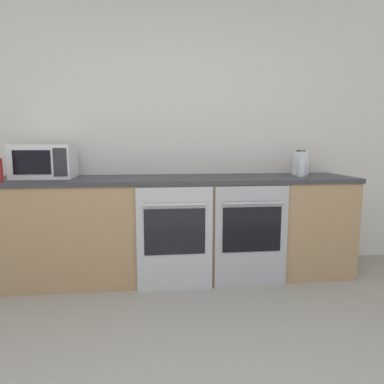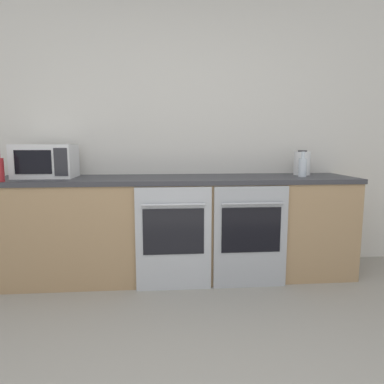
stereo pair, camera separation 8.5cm
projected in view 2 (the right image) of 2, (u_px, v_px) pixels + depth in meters
name	position (u px, v px, depth m)	size (l,w,h in m)	color
wall_back	(175.00, 132.00, 3.30)	(10.00, 0.06, 2.60)	silver
counter_back	(177.00, 227.00, 3.08)	(3.15, 0.65, 0.90)	tan
oven_left	(174.00, 238.00, 2.75)	(0.61, 0.06, 0.85)	#B7BABF
oven_right	(251.00, 237.00, 2.80)	(0.61, 0.06, 0.85)	#A8AAAF
microwave	(46.00, 161.00, 2.96)	(0.49, 0.35, 0.29)	silver
bottle_clear	(303.00, 167.00, 3.04)	(0.07, 0.07, 0.22)	silver
kettle	(302.00, 163.00, 3.21)	(0.15, 0.15, 0.23)	white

